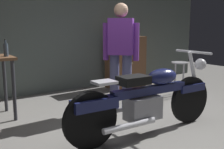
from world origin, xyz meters
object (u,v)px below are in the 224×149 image
(shop_stool, at_px, (180,69))
(bottle, at_px, (6,50))
(person_standing, at_px, (121,52))
(wooden_dresser, at_px, (126,62))
(motorcycle, at_px, (148,98))

(shop_stool, bearing_deg, bottle, 172.05)
(person_standing, height_order, wooden_dresser, person_standing)
(wooden_dresser, height_order, bottle, bottle)
(person_standing, distance_m, shop_stool, 1.54)
(person_standing, xyz_separation_m, bottle, (-1.60, 0.53, 0.07))
(person_standing, relative_size, shop_stool, 2.61)
(wooden_dresser, bearing_deg, motorcycle, -121.19)
(motorcycle, xyz_separation_m, wooden_dresser, (1.39, 2.30, 0.10))
(bottle, bearing_deg, wooden_dresser, 15.39)
(person_standing, bearing_deg, shop_stool, -131.16)
(wooden_dresser, xyz_separation_m, bottle, (-2.65, -0.73, 0.45))
(shop_stool, bearing_deg, motorcycle, -147.91)
(person_standing, bearing_deg, wooden_dresser, -84.89)
(person_standing, relative_size, bottle, 6.93)
(shop_stool, distance_m, bottle, 3.14)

